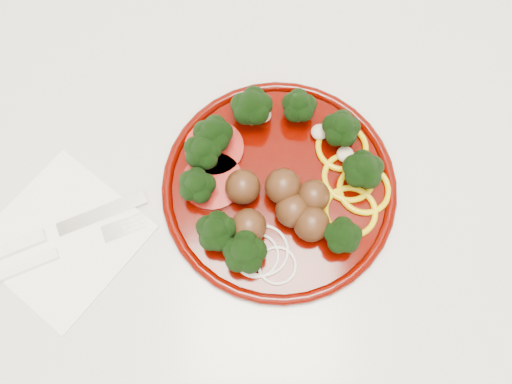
{
  "coord_description": "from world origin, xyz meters",
  "views": [
    {
      "loc": [
        0.11,
        1.48,
        1.52
      ],
      "look_at": [
        0.11,
        1.68,
        0.92
      ],
      "focal_mm": 35.0,
      "sensor_mm": 36.0,
      "label": 1
    }
  ],
  "objects_px": {
    "knife": "(40,237)",
    "napkin": "(63,238)",
    "fork": "(44,259)",
    "plate": "(276,183)"
  },
  "relations": [
    {
      "from": "napkin",
      "to": "fork",
      "type": "height_order",
      "value": "fork"
    },
    {
      "from": "napkin",
      "to": "knife",
      "type": "bearing_deg",
      "value": 179.06
    },
    {
      "from": "plate",
      "to": "fork",
      "type": "bearing_deg",
      "value": -163.45
    },
    {
      "from": "plate",
      "to": "knife",
      "type": "distance_m",
      "value": 0.3
    },
    {
      "from": "plate",
      "to": "fork",
      "type": "distance_m",
      "value": 0.3
    },
    {
      "from": "knife",
      "to": "napkin",
      "type": "bearing_deg",
      "value": -22.66
    },
    {
      "from": "knife",
      "to": "fork",
      "type": "xyz_separation_m",
      "value": [
        0.01,
        -0.03,
        -0.0
      ]
    },
    {
      "from": "napkin",
      "to": "knife",
      "type": "distance_m",
      "value": 0.03
    },
    {
      "from": "napkin",
      "to": "fork",
      "type": "relative_size",
      "value": 0.92
    },
    {
      "from": "plate",
      "to": "knife",
      "type": "bearing_deg",
      "value": -168.85
    }
  ]
}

